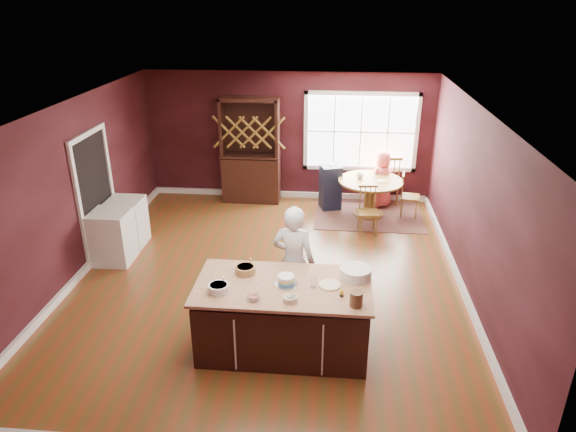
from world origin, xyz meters
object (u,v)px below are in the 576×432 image
object	(u,v)px
layer_cake	(286,280)
seated_woman	(382,179)
chair_east	(410,195)
dining_table	(370,190)
kitchen_island	(283,318)
chair_north	(388,179)
dryer	(127,222)
washer	(112,237)
hutch	(251,151)
toddler	(333,170)
baker	(294,261)
chair_south	(368,210)
high_chair	(330,186)

from	to	relation	value
layer_cake	seated_woman	distance (m)	5.11
chair_east	dining_table	bearing A→B (deg)	100.78
kitchen_island	chair_east	xyz separation A→B (m)	(2.10, 4.38, 0.01)
dining_table	chair_north	distance (m)	0.83
chair_north	dryer	distance (m)	5.35
chair_north	washer	xyz separation A→B (m)	(-4.77, -3.06, -0.09)
hutch	dryer	distance (m)	3.04
layer_cake	toddler	size ratio (longest dim) A/B	1.10
dining_table	baker	world-z (taller)	baker
toddler	hutch	world-z (taller)	hutch
layer_cake	chair_south	xyz separation A→B (m)	(1.19, 3.50, -0.52)
baker	dryer	size ratio (longest dim) A/B	1.89
hutch	dining_table	bearing A→B (deg)	-13.49
chair_east	high_chair	world-z (taller)	high_chair
chair_east	toddler	xyz separation A→B (m)	(-1.55, 0.33, 0.36)
chair_east	chair_north	world-z (taller)	chair_north
kitchen_island	seated_woman	distance (m)	5.12
chair_east	high_chair	xyz separation A→B (m)	(-1.59, 0.27, 0.03)
chair_east	chair_south	size ratio (longest dim) A/B	1.00
baker	chair_north	distance (m)	4.61
baker	dryer	xyz separation A→B (m)	(-3.11, 1.87, -0.38)
hutch	layer_cake	bearing A→B (deg)	-76.13
chair_east	high_chair	size ratio (longest dim) A/B	0.94
chair_east	chair_south	xyz separation A→B (m)	(-0.87, -0.87, 0.00)
layer_cake	hutch	world-z (taller)	hutch
chair_east	chair_north	xyz separation A→B (m)	(-0.37, 0.70, 0.09)
layer_cake	high_chair	size ratio (longest dim) A/B	0.30
baker	hutch	size ratio (longest dim) A/B	0.73
dining_table	layer_cake	bearing A→B (deg)	-106.20
dining_table	high_chair	distance (m)	0.85
seated_woman	washer	xyz separation A→B (m)	(-4.62, -2.85, -0.15)
layer_cake	seated_woman	xyz separation A→B (m)	(1.54, 4.86, -0.38)
hutch	washer	bearing A→B (deg)	-122.36
chair_south	hutch	size ratio (longest dim) A/B	0.41
chair_south	toddler	world-z (taller)	toddler
seated_woman	dryer	distance (m)	5.13
dining_table	baker	xyz separation A→B (m)	(-1.24, -3.57, 0.28)
kitchen_island	layer_cake	size ratio (longest dim) A/B	7.44
dining_table	chair_east	size ratio (longest dim) A/B	1.41
kitchen_island	baker	world-z (taller)	baker
chair_north	hutch	bearing A→B (deg)	-4.27
dryer	dining_table	bearing A→B (deg)	21.40
chair_north	layer_cake	bearing A→B (deg)	64.90
kitchen_island	chair_south	world-z (taller)	kitchen_island
chair_south	seated_woman	size ratio (longest dim) A/B	0.76
chair_south	chair_north	size ratio (longest dim) A/B	0.84
kitchen_island	hutch	distance (m)	5.14
seated_woman	washer	world-z (taller)	seated_woman
kitchen_island	layer_cake	world-z (taller)	layer_cake
kitchen_island	chair_east	world-z (taller)	kitchen_island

